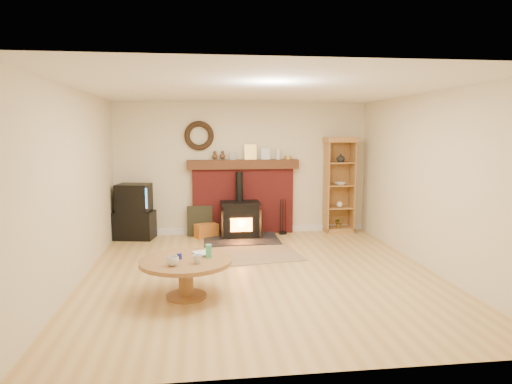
{
  "coord_description": "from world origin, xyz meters",
  "views": [
    {
      "loc": [
        -0.87,
        -6.28,
        2.03
      ],
      "look_at": [
        0.05,
        1.0,
        1.06
      ],
      "focal_mm": 32.0,
      "sensor_mm": 36.0,
      "label": 1
    }
  ],
  "objects": [
    {
      "name": "curio_cabinet",
      "position": [
        1.93,
        2.55,
        0.96
      ],
      "size": [
        0.62,
        0.44,
        1.92
      ],
      "color": "#9A5E32",
      "rests_on": "ground"
    },
    {
      "name": "leaning_painting",
      "position": [
        -0.86,
        2.55,
        0.3
      ],
      "size": [
        0.49,
        0.13,
        0.59
      ],
      "primitive_type": "cube",
      "rotation": [
        -0.17,
        0.0,
        0.0
      ],
      "color": "black",
      "rests_on": "ground"
    },
    {
      "name": "tv_unit",
      "position": [
        -2.09,
        2.47,
        0.5
      ],
      "size": [
        0.8,
        0.62,
        1.05
      ],
      "color": "black",
      "rests_on": "ground"
    },
    {
      "name": "room_shell",
      "position": [
        -0.02,
        0.09,
        1.72
      ],
      "size": [
        5.02,
        5.52,
        2.61
      ],
      "color": "beige",
      "rests_on": "ground"
    },
    {
      "name": "coffee_table",
      "position": [
        -1.04,
        -0.81,
        0.39
      ],
      "size": [
        1.13,
        1.13,
        0.64
      ],
      "color": "brown",
      "rests_on": "ground"
    },
    {
      "name": "fire_tools",
      "position": [
        0.78,
        2.5,
        0.13
      ],
      "size": [
        0.16,
        0.16,
        0.7
      ],
      "color": "black",
      "rests_on": "ground"
    },
    {
      "name": "ground",
      "position": [
        0.0,
        0.0,
        0.0
      ],
      "size": [
        5.5,
        5.5,
        0.0
      ],
      "primitive_type": "plane",
      "color": "tan",
      "rests_on": "ground"
    },
    {
      "name": "area_rug",
      "position": [
        -0.1,
        1.03,
        0.01
      ],
      "size": [
        1.86,
        1.41,
        0.01
      ],
      "primitive_type": "cube",
      "rotation": [
        0.0,
        0.0,
        0.14
      ],
      "color": "brown",
      "rests_on": "ground"
    },
    {
      "name": "firelog_box",
      "position": [
        -0.74,
        2.4,
        0.13
      ],
      "size": [
        0.49,
        0.41,
        0.26
      ],
      "primitive_type": "cube",
      "rotation": [
        0.0,
        0.0,
        0.43
      ],
      "color": "orange",
      "rests_on": "ground"
    },
    {
      "name": "chimney_breast",
      "position": [
        0.0,
        2.67,
        0.8
      ],
      "size": [
        2.2,
        0.22,
        1.78
      ],
      "color": "maroon",
      "rests_on": "ground"
    },
    {
      "name": "wood_stove",
      "position": [
        -0.09,
        2.27,
        0.34
      ],
      "size": [
        1.4,
        1.0,
        1.26
      ],
      "color": "black",
      "rests_on": "ground"
    }
  ]
}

